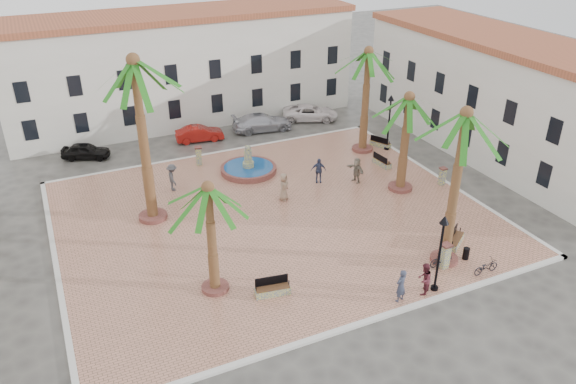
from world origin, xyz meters
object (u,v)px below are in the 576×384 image
bench_s (273,290)px  cyclist_b (424,279)px  lamppost_s (441,241)px  pedestrian_fountain_a (284,187)px  bicycle_b (441,259)px  palm_e (408,109)px  palm_ne (368,63)px  litter_bin (466,253)px  bollard_n (199,155)px  bench_e (382,162)px  fountain (249,168)px  cyclist_a (401,286)px  lamppost_e (390,113)px  palm_sw (209,201)px  car_black (86,151)px  palm_s (464,130)px  palm_nw (135,78)px  car_silver (262,122)px  bollard_se (445,255)px  bollard_e (442,176)px  bench_se (455,241)px  car_white (310,113)px  bench_ne (380,144)px  pedestrian_east (357,170)px  bicycle_a (486,267)px  pedestrian_north (173,177)px  pedestrian_fountain_b (319,170)px

bench_s → cyclist_b: (6.96, -3.12, 0.61)m
lamppost_s → pedestrian_fountain_a: lamppost_s is taller
pedestrian_fountain_a → bicycle_b: bearing=-109.1°
pedestrian_fountain_a → palm_e: bearing=-56.6°
palm_ne → litter_bin: size_ratio=11.94×
palm_e → bollard_n: 15.78m
bench_e → litter_bin: bench_e is taller
fountain → cyclist_b: bearing=-80.5°
lamppost_s → cyclist_a: lamppost_s is taller
bollard_n → lamppost_e: bearing=-13.7°
palm_sw → car_black: palm_sw is taller
cyclist_b → palm_s: bearing=177.2°
palm_nw → pedestrian_fountain_a: 11.72m
cyclist_b → car_silver: size_ratio=0.34×
palm_ne → bench_e: palm_ne is taller
bollard_se → bollard_e: bollard_se is taller
bench_se → car_white: 22.34m
bench_ne → pedestrian_east: 6.84m
palm_e → cyclist_b: (-5.67, -10.10, -4.87)m
bollard_n → bicycle_a: bollard_n is taller
bench_ne → bollard_n: bearing=52.5°
litter_bin → pedestrian_fountain_a: size_ratio=0.36×
palm_e → car_silver: (-4.30, 14.47, -5.16)m
cyclist_a → car_silver: cyclist_a is taller
palm_nw → palm_s: (13.58, -11.39, -1.23)m
palm_e → litter_bin: 10.28m
bicycle_b → pedestrian_east: bearing=-6.5°
car_white → palm_ne: bearing=-152.9°
cyclist_b → pedestrian_north: pedestrian_north is taller
palm_nw → bollard_se: (13.14, -11.91, -8.20)m
pedestrian_north → bench_ne: bearing=-86.6°
lamppost_e → pedestrian_north: lamppost_e is taller
car_white → bicycle_b: bearing=-166.0°
lamppost_e → palm_ne: bearing=158.8°
car_silver → bench_ne: bearing=-129.7°
bench_s → bollard_se: bollard_se is taller
bench_se → bollard_se: (-2.06, -1.53, 0.50)m
lamppost_s → pedestrian_east: bearing=77.5°
lamppost_e → cyclist_b: lamppost_e is taller
palm_ne → fountain: bearing=179.6°
bench_e → bollard_n: (-12.38, 5.91, 0.50)m
palm_ne → bench_se: size_ratio=4.64×
fountain → palm_sw: size_ratio=0.66×
bench_s → bench_ne: 20.72m
palm_e → pedestrian_north: (-14.25, 6.38, -4.79)m
palm_nw → pedestrian_fountain_b: bearing=0.6°
bench_s → bollard_n: bollard_n is taller
pedestrian_east → pedestrian_north: bearing=-119.4°
palm_sw → litter_bin: bearing=-13.5°
bicycle_a → bench_s: bearing=73.3°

